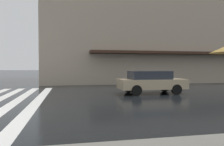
{
  "coord_description": "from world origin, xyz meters",
  "views": [
    {
      "loc": [
        -7.33,
        -4.12,
        1.67
      ],
      "look_at": [
        6.39,
        -6.9,
        1.27
      ],
      "focal_mm": 35.08,
      "sensor_mm": 36.0,
      "label": 1
    }
  ],
  "objects": [
    {
      "name": "car_champagne",
      "position": [
        5.5,
        -9.2,
        0.76
      ],
      "size": [
        1.85,
        4.1,
        1.41
      ],
      "color": "tan",
      "rests_on": "ground_plane"
    },
    {
      "name": "haussmann_block_corner",
      "position": [
        20.87,
        -16.3,
        9.55
      ],
      "size": [
        17.96,
        29.29,
        19.5
      ],
      "color": "tan",
      "rests_on": "ground_plane"
    }
  ]
}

